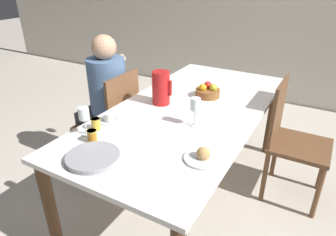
% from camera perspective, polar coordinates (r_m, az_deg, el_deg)
% --- Properties ---
extents(ground_plane, '(20.00, 20.00, 0.00)m').
position_cam_1_polar(ground_plane, '(2.52, 3.48, -13.87)').
color(ground_plane, beige).
extents(dining_table, '(0.95, 2.00, 0.75)m').
position_cam_1_polar(dining_table, '(2.15, 3.96, -0.26)').
color(dining_table, white).
rests_on(dining_table, ground_plane).
extents(chair_person_side, '(0.42, 0.42, 0.92)m').
position_cam_1_polar(chair_person_side, '(2.51, -10.44, -0.78)').
color(chair_person_side, brown).
rests_on(chair_person_side, ground_plane).
extents(chair_opposite, '(0.42, 0.42, 0.92)m').
position_cam_1_polar(chair_opposite, '(2.42, 22.39, -3.59)').
color(chair_opposite, brown).
rests_on(chair_opposite, ground_plane).
extents(person_seated, '(0.39, 0.41, 1.20)m').
position_cam_1_polar(person_seated, '(2.50, -11.85, 4.43)').
color(person_seated, '#33333D').
rests_on(person_seated, ground_plane).
extents(red_pitcher, '(0.15, 0.13, 0.24)m').
position_cam_1_polar(red_pitcher, '(2.14, -1.35, 5.80)').
color(red_pitcher, red).
rests_on(red_pitcher, dining_table).
extents(wine_glass_water, '(0.06, 0.06, 0.18)m').
position_cam_1_polar(wine_glass_water, '(1.82, 5.24, 2.37)').
color(wine_glass_water, white).
rests_on(wine_glass_water, dining_table).
extents(wine_glass_juice, '(0.06, 0.06, 0.17)m').
position_cam_1_polar(wine_glass_juice, '(1.78, -15.72, 0.51)').
color(wine_glass_juice, white).
rests_on(wine_glass_juice, dining_table).
extents(teacup_near_person, '(0.14, 0.14, 0.06)m').
position_cam_1_polar(teacup_near_person, '(1.94, -10.92, 0.03)').
color(teacup_near_person, silver).
rests_on(teacup_near_person, dining_table).
extents(serving_tray, '(0.28, 0.28, 0.03)m').
position_cam_1_polar(serving_tray, '(1.58, -14.07, -7.28)').
color(serving_tray, '#9E9EA3').
rests_on(serving_tray, dining_table).
extents(bread_plate, '(0.20, 0.20, 0.07)m').
position_cam_1_polar(bread_plate, '(1.55, 6.69, -7.29)').
color(bread_plate, silver).
rests_on(bread_plate, dining_table).
extents(jam_jar_amber, '(0.06, 0.06, 0.07)m').
position_cam_1_polar(jam_jar_amber, '(1.73, -14.26, -3.27)').
color(jam_jar_amber, '#C67A1E').
rests_on(jam_jar_amber, dining_table).
extents(jam_jar_red, '(0.06, 0.06, 0.07)m').
position_cam_1_polar(jam_jar_red, '(1.86, -13.59, -1.00)').
color(jam_jar_red, gold).
rests_on(jam_jar_red, dining_table).
extents(fruit_bowl, '(0.18, 0.18, 0.11)m').
position_cam_1_polar(fruit_bowl, '(2.31, 7.56, 5.03)').
color(fruit_bowl, brown).
rests_on(fruit_bowl, dining_table).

